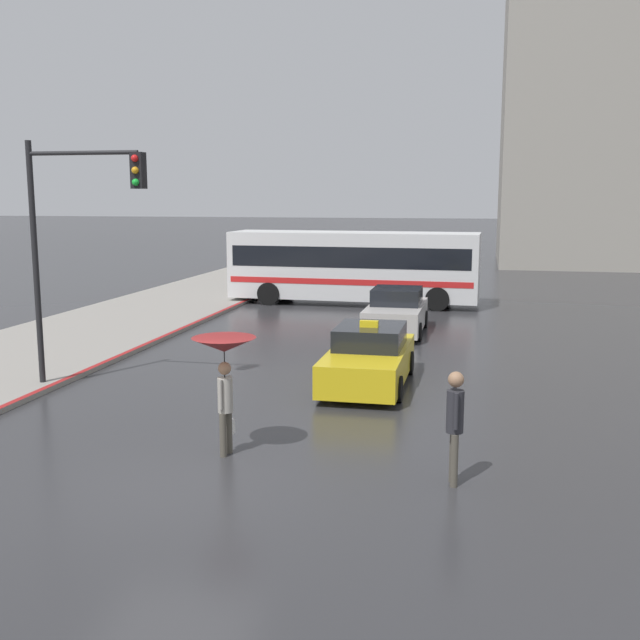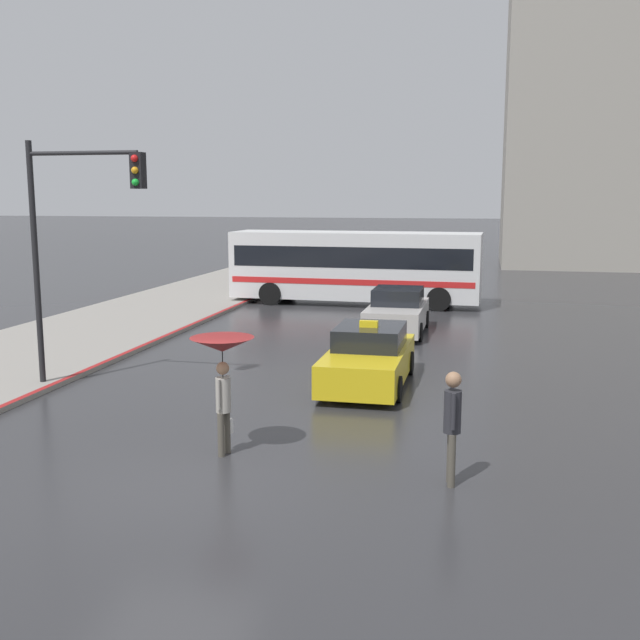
# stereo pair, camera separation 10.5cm
# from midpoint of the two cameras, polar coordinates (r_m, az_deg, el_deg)

# --- Properties ---
(ground_plane) EXTENTS (300.00, 300.00, 0.00)m
(ground_plane) POSITION_cam_midpoint_polar(r_m,az_deg,el_deg) (12.25, -11.46, -12.55)
(ground_plane) COLOR #2D2D30
(taxi) EXTENTS (1.91, 4.39, 1.60)m
(taxi) POSITION_cam_midpoint_polar(r_m,az_deg,el_deg) (18.20, 3.59, -2.92)
(taxi) COLOR gold
(taxi) RESTS_ON ground_plane
(sedan_red) EXTENTS (1.91, 4.13, 1.50)m
(sedan_red) POSITION_cam_midpoint_polar(r_m,az_deg,el_deg) (25.21, 5.71, 0.57)
(sedan_red) COLOR #B7B2AD
(sedan_red) RESTS_ON ground_plane
(city_bus) EXTENTS (10.55, 2.90, 3.05)m
(city_bus) POSITION_cam_midpoint_polar(r_m,az_deg,el_deg) (31.87, 2.48, 4.27)
(city_bus) COLOR silver
(city_bus) RESTS_ON ground_plane
(pedestrian_with_umbrella) EXTENTS (1.13, 1.13, 2.12)m
(pedestrian_with_umbrella) POSITION_cam_midpoint_polar(r_m,az_deg,el_deg) (13.15, -7.52, -2.85)
(pedestrian_with_umbrella) COLOR #4C473D
(pedestrian_with_umbrella) RESTS_ON ground_plane
(pedestrian_man) EXTENTS (0.31, 0.43, 1.84)m
(pedestrian_man) POSITION_cam_midpoint_polar(r_m,az_deg,el_deg) (12.05, 9.99, -7.37)
(pedestrian_man) COLOR #4C473D
(pedestrian_man) RESTS_ON ground_plane
(traffic_light) EXTENTS (2.91, 0.38, 5.81)m
(traffic_light) POSITION_cam_midpoint_polar(r_m,az_deg,el_deg) (18.22, -18.27, 7.20)
(traffic_light) COLOR black
(traffic_light) RESTS_ON ground_plane
(building_tower_near) EXTENTS (11.18, 10.92, 22.36)m
(building_tower_near) POSITION_cam_midpoint_polar(r_m,az_deg,el_deg) (54.18, 19.91, 15.89)
(building_tower_near) COLOR gray
(building_tower_near) RESTS_ON ground_plane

